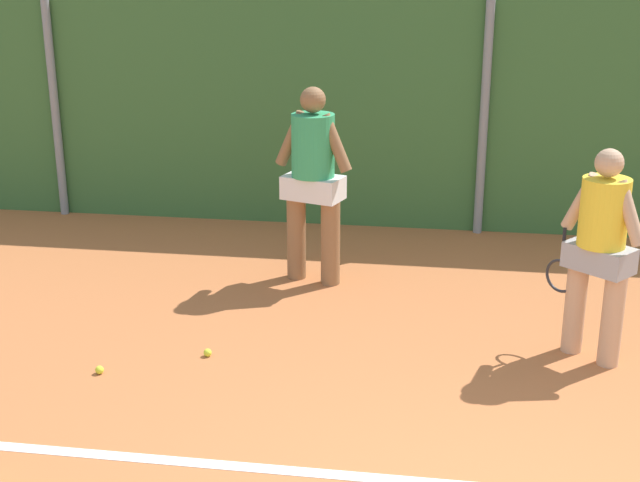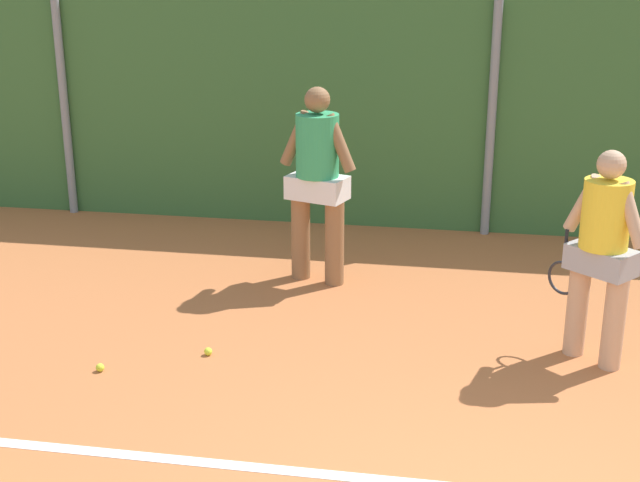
% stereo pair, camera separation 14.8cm
% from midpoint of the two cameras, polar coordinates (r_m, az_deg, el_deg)
% --- Properties ---
extents(ground_plane, '(26.99, 26.99, 0.00)m').
position_cam_midpoint_polar(ground_plane, '(6.42, 10.18, -11.43)').
color(ground_plane, '#B76638').
extents(hedge_fence_backdrop, '(17.54, 0.25, 2.63)m').
position_cam_midpoint_polar(hedge_fence_backdrop, '(10.26, 10.10, 7.87)').
color(hedge_fence_backdrop, '#386633').
rests_on(hedge_fence_backdrop, ground_plane).
extents(fence_post_left, '(0.10, 0.10, 2.72)m').
position_cam_midpoint_polar(fence_post_left, '(11.15, -17.13, 8.41)').
color(fence_post_left, gray).
rests_on(fence_post_left, ground_plane).
extents(fence_post_center, '(0.10, 0.10, 2.72)m').
position_cam_midpoint_polar(fence_post_center, '(10.08, 10.13, 7.92)').
color(fence_post_center, gray).
rests_on(fence_post_center, ground_plane).
extents(player_midcourt, '(0.67, 0.55, 1.73)m').
position_cam_midpoint_polar(player_midcourt, '(7.17, 17.08, -0.21)').
color(player_midcourt, tan).
rests_on(player_midcourt, ground_plane).
extents(player_backcourt_far, '(0.78, 0.49, 1.93)m').
position_cam_midpoint_polar(player_backcourt_far, '(8.48, -0.95, 4.29)').
color(player_backcourt_far, '#8C603D').
rests_on(player_backcourt_far, ground_plane).
extents(tennis_ball_0, '(0.07, 0.07, 0.07)m').
position_cam_midpoint_polar(tennis_ball_0, '(7.18, -14.63, -8.06)').
color(tennis_ball_0, '#CCDB33').
rests_on(tennis_ball_0, ground_plane).
extents(tennis_ball_4, '(0.07, 0.07, 0.07)m').
position_cam_midpoint_polar(tennis_ball_4, '(7.29, -7.85, -7.16)').
color(tennis_ball_4, '#CCDB33').
rests_on(tennis_ball_4, ground_plane).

